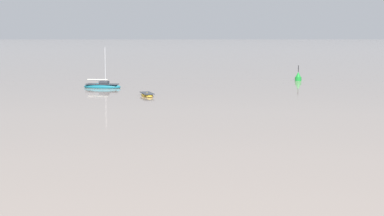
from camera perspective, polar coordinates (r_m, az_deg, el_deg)
rowboat_moored_1 at (r=67.08m, az=-4.13°, el=1.21°), size 1.85×3.37×0.50m
sailboat_moored_0 at (r=76.86m, az=-8.21°, el=1.99°), size 4.84×2.32×5.21m
channel_buoy at (r=87.84m, az=9.69°, el=2.77°), size 0.90×0.90×2.30m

